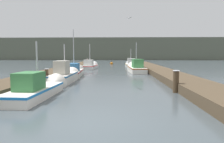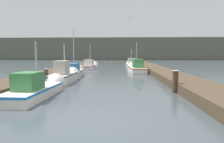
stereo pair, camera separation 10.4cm
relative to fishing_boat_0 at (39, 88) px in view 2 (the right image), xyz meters
The scene contains 16 objects.
ground_plane 5.15m from the fishing_boat_0, 53.03° to the right, with size 200.00×200.00×0.00m.
dock_left 12.14m from the fishing_boat_0, 101.48° to the left, with size 2.44×40.00×0.53m.
dock_right 14.68m from the fishing_boat_0, 54.14° to the left, with size 2.44×40.00×0.53m.
distant_shore_ridge 64.86m from the fishing_boat_0, 87.27° to the left, with size 120.00×16.00×7.56m.
fishing_boat_0 is the anchor object (origin of this frame).
fishing_boat_1 5.20m from the fishing_boat_0, 90.65° to the left, with size 1.45×4.88×3.22m.
fishing_boat_2 9.68m from the fishing_boat_0, 92.09° to the left, with size 1.98×5.69×4.96m.
fishing_boat_3 15.22m from the fishing_boat_0, 66.22° to the left, with size 1.94×6.32×3.95m.
fishing_boat_4 18.50m from the fishing_boat_0, 90.01° to the left, with size 1.91×5.12×4.03m.
fishing_boat_5 24.02m from the fishing_boat_0, 75.36° to the left, with size 1.68×4.53×3.46m.
mooring_piling_0 4.08m from the fishing_boat_0, 105.05° to the left, with size 0.28×0.28×1.11m.
mooring_piling_1 27.80m from the fishing_boat_0, 74.59° to the left, with size 0.28×0.28×1.16m.
mooring_piling_2 24.40m from the fishing_boat_0, 93.20° to the left, with size 0.35×0.35×1.38m.
mooring_piling_3 7.38m from the fishing_boat_0, ahead, with size 0.37×0.37×1.26m.
channel_buoy 31.01m from the fishing_boat_0, 85.17° to the left, with size 0.59×0.59×1.09m.
seagull_lead 13.83m from the fishing_boat_0, 65.88° to the left, with size 0.52×0.40×0.12m.
Camera 2 is at (1.12, -5.98, 2.19)m, focal length 32.00 mm.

